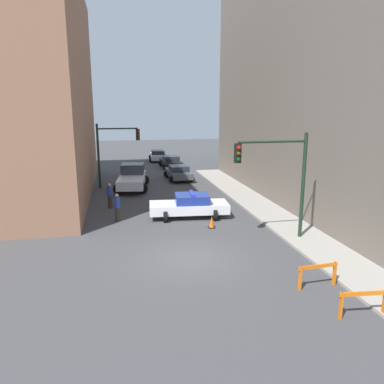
{
  "coord_description": "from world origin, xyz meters",
  "views": [
    {
      "loc": [
        -3.04,
        -15.17,
        6.53
      ],
      "look_at": [
        1.15,
        5.27,
        1.75
      ],
      "focal_mm": 35.0,
      "sensor_mm": 36.0,
      "label": 1
    }
  ],
  "objects_px": {
    "traffic_light_near": "(282,171)",
    "barrier_mid": "(318,272)",
    "police_car": "(190,205)",
    "parked_car_mid": "(171,162)",
    "white_truck": "(132,177)",
    "parked_car_near": "(179,172)",
    "pedestrian_crossing": "(117,207)",
    "barrier_front": "(363,300)",
    "parked_car_far": "(158,155)",
    "traffic_light_far": "(112,146)",
    "pedestrian_corner": "(110,195)",
    "traffic_cone": "(212,222)"
  },
  "relations": [
    {
      "from": "traffic_light_near",
      "to": "barrier_mid",
      "type": "distance_m",
      "value": 5.78
    },
    {
      "from": "police_car",
      "to": "parked_car_mid",
      "type": "xyz_separation_m",
      "value": [
        1.64,
        18.74,
        -0.05
      ]
    },
    {
      "from": "police_car",
      "to": "white_truck",
      "type": "xyz_separation_m",
      "value": [
        -2.99,
        8.88,
        0.18
      ]
    },
    {
      "from": "parked_car_near",
      "to": "pedestrian_crossing",
      "type": "xyz_separation_m",
      "value": [
        -5.59,
        -11.82,
        0.19
      ]
    },
    {
      "from": "barrier_front",
      "to": "barrier_mid",
      "type": "height_order",
      "value": "same"
    },
    {
      "from": "parked_car_mid",
      "to": "barrier_front",
      "type": "height_order",
      "value": "parked_car_mid"
    },
    {
      "from": "parked_car_far",
      "to": "barrier_mid",
      "type": "xyz_separation_m",
      "value": [
        1.98,
        -34.02,
        -0.06
      ]
    },
    {
      "from": "traffic_light_far",
      "to": "barrier_front",
      "type": "height_order",
      "value": "traffic_light_far"
    },
    {
      "from": "parked_car_mid",
      "to": "pedestrian_corner",
      "type": "relative_size",
      "value": 2.63
    },
    {
      "from": "parked_car_far",
      "to": "police_car",
      "type": "bearing_deg",
      "value": -87.86
    },
    {
      "from": "traffic_cone",
      "to": "parked_car_far",
      "type": "bearing_deg",
      "value": 89.82
    },
    {
      "from": "white_truck",
      "to": "barrier_front",
      "type": "height_order",
      "value": "white_truck"
    },
    {
      "from": "white_truck",
      "to": "pedestrian_crossing",
      "type": "distance_m",
      "value": 8.97
    },
    {
      "from": "traffic_light_near",
      "to": "parked_car_mid",
      "type": "xyz_separation_m",
      "value": [
        -1.9,
        23.58,
        -2.86
      ]
    },
    {
      "from": "police_car",
      "to": "barrier_front",
      "type": "height_order",
      "value": "police_car"
    },
    {
      "from": "parked_car_near",
      "to": "pedestrian_corner",
      "type": "relative_size",
      "value": 2.64
    },
    {
      "from": "parked_car_far",
      "to": "barrier_mid",
      "type": "distance_m",
      "value": 34.08
    },
    {
      "from": "traffic_cone",
      "to": "traffic_light_near",
      "type": "bearing_deg",
      "value": -43.12
    },
    {
      "from": "traffic_light_near",
      "to": "barrier_front",
      "type": "bearing_deg",
      "value": -92.88
    },
    {
      "from": "traffic_light_near",
      "to": "pedestrian_crossing",
      "type": "bearing_deg",
      "value": 148.21
    },
    {
      "from": "traffic_light_far",
      "to": "police_car",
      "type": "xyz_separation_m",
      "value": [
        4.49,
        -9.6,
        -2.67
      ]
    },
    {
      "from": "barrier_front",
      "to": "traffic_light_near",
      "type": "bearing_deg",
      "value": 87.12
    },
    {
      "from": "police_car",
      "to": "parked_car_mid",
      "type": "height_order",
      "value": "police_car"
    },
    {
      "from": "traffic_light_far",
      "to": "white_truck",
      "type": "distance_m",
      "value": 3.0
    },
    {
      "from": "parked_car_mid",
      "to": "pedestrian_crossing",
      "type": "distance_m",
      "value": 19.65
    },
    {
      "from": "white_truck",
      "to": "parked_car_mid",
      "type": "xyz_separation_m",
      "value": [
        4.63,
        9.86,
        -0.23
      ]
    },
    {
      "from": "white_truck",
      "to": "pedestrian_corner",
      "type": "height_order",
      "value": "white_truck"
    },
    {
      "from": "traffic_light_near",
      "to": "white_truck",
      "type": "xyz_separation_m",
      "value": [
        -6.53,
        13.72,
        -2.62
      ]
    },
    {
      "from": "parked_car_far",
      "to": "pedestrian_corner",
      "type": "relative_size",
      "value": 2.66
    },
    {
      "from": "parked_car_mid",
      "to": "traffic_cone",
      "type": "xyz_separation_m",
      "value": [
        -0.86,
        -21.0,
        -0.36
      ]
    },
    {
      "from": "traffic_light_far",
      "to": "traffic_light_near",
      "type": "bearing_deg",
      "value": -60.92
    },
    {
      "from": "traffic_cone",
      "to": "pedestrian_corner",
      "type": "bearing_deg",
      "value": 135.95
    },
    {
      "from": "parked_car_mid",
      "to": "parked_car_far",
      "type": "distance_m",
      "value": 5.54
    },
    {
      "from": "traffic_light_far",
      "to": "traffic_cone",
      "type": "bearing_deg",
      "value": -66.02
    },
    {
      "from": "traffic_light_near",
      "to": "traffic_light_far",
      "type": "height_order",
      "value": "traffic_light_near"
    },
    {
      "from": "parked_car_near",
      "to": "traffic_cone",
      "type": "xyz_separation_m",
      "value": [
        -0.53,
        -14.08,
        -0.36
      ]
    },
    {
      "from": "police_car",
      "to": "parked_car_mid",
      "type": "relative_size",
      "value": 1.11
    },
    {
      "from": "traffic_light_far",
      "to": "parked_car_mid",
      "type": "relative_size",
      "value": 1.19
    },
    {
      "from": "traffic_light_near",
      "to": "white_truck",
      "type": "height_order",
      "value": "traffic_light_near"
    },
    {
      "from": "white_truck",
      "to": "parked_car_far",
      "type": "bearing_deg",
      "value": 82.98
    },
    {
      "from": "traffic_light_near",
      "to": "traffic_cone",
      "type": "distance_m",
      "value": 4.96
    },
    {
      "from": "white_truck",
      "to": "barrier_front",
      "type": "distance_m",
      "value": 21.72
    },
    {
      "from": "traffic_light_near",
      "to": "parked_car_near",
      "type": "distance_m",
      "value": 17.05
    },
    {
      "from": "parked_car_far",
      "to": "pedestrian_crossing",
      "type": "xyz_separation_m",
      "value": [
        -5.14,
        -24.23,
        0.19
      ]
    },
    {
      "from": "traffic_light_near",
      "to": "white_truck",
      "type": "bearing_deg",
      "value": 115.45
    },
    {
      "from": "parked_car_mid",
      "to": "pedestrian_corner",
      "type": "xyz_separation_m",
      "value": [
        -6.35,
        -15.68,
        0.19
      ]
    },
    {
      "from": "traffic_light_far",
      "to": "parked_car_mid",
      "type": "bearing_deg",
      "value": 56.14
    },
    {
      "from": "traffic_light_near",
      "to": "pedestrian_corner",
      "type": "bearing_deg",
      "value": 136.26
    },
    {
      "from": "pedestrian_crossing",
      "to": "parked_car_near",
      "type": "bearing_deg",
      "value": 91.61
    },
    {
      "from": "parked_car_far",
      "to": "traffic_cone",
      "type": "relative_size",
      "value": 6.74
    }
  ]
}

